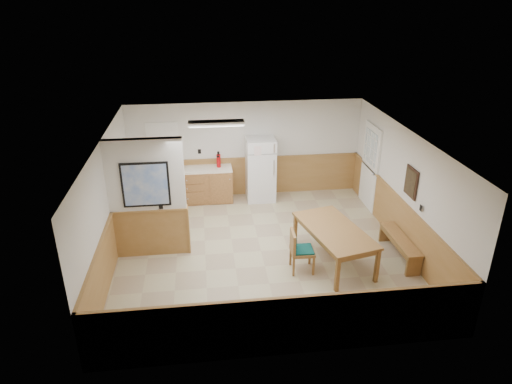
{
  "coord_description": "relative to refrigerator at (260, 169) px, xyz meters",
  "views": [
    {
      "loc": [
        -1.12,
        -8.21,
        5.07
      ],
      "look_at": [
        -0.06,
        0.4,
        1.19
      ],
      "focal_mm": 32.0,
      "sensor_mm": 36.0,
      "label": 1
    }
  ],
  "objects": [
    {
      "name": "wainscot_right",
      "position": [
        2.64,
        -2.63,
        -0.32
      ],
      "size": [
        0.04,
        6.0,
        1.0
      ],
      "primitive_type": "cube",
      "color": "#A37641",
      "rests_on": "ground"
    },
    {
      "name": "kitchen_window",
      "position": [
        -2.44,
        0.35,
        0.73
      ],
      "size": [
        0.8,
        0.04,
        1.0
      ],
      "color": "white",
      "rests_on": "back_wall"
    },
    {
      "name": "dining_table",
      "position": [
        1.05,
        -3.2,
        -0.16
      ],
      "size": [
        1.38,
        2.09,
        0.75
      ],
      "rotation": [
        0.0,
        0.0,
        0.23
      ],
      "color": "#A56E3C",
      "rests_on": "ground"
    },
    {
      "name": "dining_chair",
      "position": [
        0.28,
        -3.41,
        -0.33
      ],
      "size": [
        0.63,
        0.46,
        0.85
      ],
      "rotation": [
        0.0,
        0.0,
        -0.04
      ],
      "color": "#A56E3C",
      "rests_on": "ground"
    },
    {
      "name": "left_wall",
      "position": [
        -3.34,
        -2.63,
        0.43
      ],
      "size": [
        0.02,
        6.0,
        2.5
      ],
      "primitive_type": "cube",
      "color": "silver",
      "rests_on": "ground"
    },
    {
      "name": "ceiling",
      "position": [
        -0.34,
        -2.63,
        1.68
      ],
      "size": [
        6.0,
        6.0,
        0.02
      ],
      "primitive_type": "cube",
      "color": "silver",
      "rests_on": "back_wall"
    },
    {
      "name": "fire_extinguisher",
      "position": [
        -1.06,
        0.1,
        0.26
      ],
      "size": [
        0.12,
        0.12,
        0.41
      ],
      "rotation": [
        0.0,
        0.0,
        0.16
      ],
      "color": "#B7090E",
      "rests_on": "kitchen_counter"
    },
    {
      "name": "soap_bottle",
      "position": [
        -2.48,
        0.01,
        0.19
      ],
      "size": [
        0.08,
        0.08,
        0.22
      ],
      "primitive_type": "cylinder",
      "rotation": [
        0.0,
        0.0,
        0.2
      ],
      "color": "#18882B",
      "rests_on": "kitchen_counter"
    },
    {
      "name": "partition_wall",
      "position": [
        -2.59,
        -2.43,
        0.41
      ],
      "size": [
        1.5,
        0.2,
        2.5
      ],
      "color": "silver",
      "rests_on": "ground"
    },
    {
      "name": "wall_painting",
      "position": [
        2.63,
        -2.93,
        0.73
      ],
      "size": [
        0.04,
        0.5,
        0.6
      ],
      "color": "#311D13",
      "rests_on": "right_wall"
    },
    {
      "name": "refrigerator",
      "position": [
        0.0,
        0.0,
        0.0
      ],
      "size": [
        0.73,
        0.72,
        1.65
      ],
      "rotation": [
        0.0,
        0.0,
        -0.0
      ],
      "color": "white",
      "rests_on": "ground"
    },
    {
      "name": "exterior_door",
      "position": [
        2.63,
        -0.73,
        0.23
      ],
      "size": [
        0.07,
        1.02,
        2.15
      ],
      "color": "white",
      "rests_on": "ground"
    },
    {
      "name": "ground",
      "position": [
        -0.34,
        -2.63,
        -0.82
      ],
      "size": [
        6.0,
        6.0,
        0.0
      ],
      "primitive_type": "plane",
      "color": "#BCB087",
      "rests_on": "ground"
    },
    {
      "name": "wainscot_left",
      "position": [
        -3.32,
        -2.63,
        -0.32
      ],
      "size": [
        0.04,
        6.0,
        1.0
      ],
      "primitive_type": "cube",
      "color": "#A37641",
      "rests_on": "ground"
    },
    {
      "name": "fluorescent_fixture",
      "position": [
        -1.14,
        -1.33,
        1.62
      ],
      "size": [
        1.2,
        0.3,
        0.09
      ],
      "color": "white",
      "rests_on": "ceiling"
    },
    {
      "name": "dining_bench",
      "position": [
        2.44,
        -3.2,
        -0.49
      ],
      "size": [
        0.33,
        1.45,
        0.45
      ],
      "rotation": [
        0.0,
        0.0,
        0.01
      ],
      "color": "#A56E3C",
      "rests_on": "ground"
    },
    {
      "name": "right_wall",
      "position": [
        2.66,
        -2.63,
        0.43
      ],
      "size": [
        0.02,
        6.0,
        2.5
      ],
      "primitive_type": "cube",
      "color": "silver",
      "rests_on": "ground"
    },
    {
      "name": "kitchen_counter",
      "position": [
        -1.54,
        0.05,
        -0.36
      ],
      "size": [
        2.2,
        0.61,
        1.0
      ],
      "color": "#AB6D3C",
      "rests_on": "ground"
    },
    {
      "name": "back_wall",
      "position": [
        -0.34,
        0.37,
        0.43
      ],
      "size": [
        6.0,
        0.02,
        2.5
      ],
      "primitive_type": "cube",
      "color": "silver",
      "rests_on": "ground"
    },
    {
      "name": "wainscot_back",
      "position": [
        -0.34,
        0.35,
        -0.32
      ],
      "size": [
        6.0,
        0.04,
        1.0
      ],
      "primitive_type": "cube",
      "color": "#A37641",
      "rests_on": "ground"
    }
  ]
}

